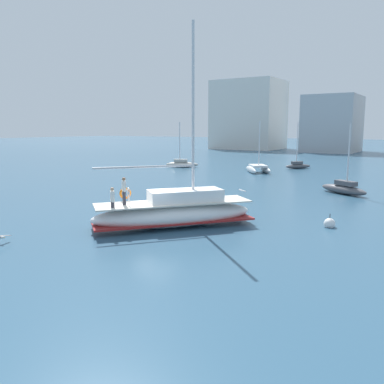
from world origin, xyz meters
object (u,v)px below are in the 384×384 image
moored_cutter_left (182,164)px  moored_sloop_far (344,188)px  main_sailboat (175,212)px  mooring_buoy (330,224)px  seagull (1,237)px  moored_cutter_right (298,165)px  moored_sloop_near (258,168)px

moored_cutter_left → moored_sloop_far: bearing=-25.8°
main_sailboat → mooring_buoy: size_ratio=12.51×
moored_sloop_far → moored_cutter_left: size_ratio=0.94×
moored_cutter_left → seagull: (14.43, -37.60, -0.17)m
moored_cutter_right → mooring_buoy: 34.57m
moored_sloop_near → moored_cutter_left: 12.48m
moored_sloop_near → moored_sloop_far: (13.11, -11.62, -0.06)m
moored_sloop_far → mooring_buoy: moored_sloop_far is taller
main_sailboat → moored_sloop_near: main_sailboat is taller
moored_cutter_right → moored_sloop_near: bearing=-109.3°
main_sailboat → moored_sloop_near: (-7.26, 29.20, -0.33)m
moored_sloop_far → moored_cutter_left: 28.41m
main_sailboat → moored_sloop_far: (5.85, 17.57, -0.38)m
seagull → moored_cutter_left: bearing=111.0°
main_sailboat → moored_sloop_far: main_sailboat is taller
moored_cutter_left → mooring_buoy: (27.48, -25.17, -0.32)m
moored_sloop_near → moored_cutter_right: moored_sloop_near is taller
seagull → mooring_buoy: (13.05, 12.43, -0.15)m
moored_sloop_far → moored_cutter_left: bearing=154.2°
main_sailboat → mooring_buoy: 9.14m
mooring_buoy → moored_cutter_right: bearing=110.8°
moored_sloop_far → moored_cutter_right: (-10.35, 19.53, -0.04)m
moored_sloop_near → moored_sloop_far: bearing=-41.6°
main_sailboat → mooring_buoy: bearing=31.6°
moored_sloop_far → moored_sloop_near: bearing=138.4°
seagull → moored_sloop_far: bearing=66.2°
moored_sloop_near → moored_sloop_far: 17.52m
main_sailboat → seagull: size_ratio=9.95×
main_sailboat → moored_cutter_right: (-4.50, 37.10, -0.42)m
moored_cutter_left → moored_cutter_right: moored_cutter_left is taller
moored_sloop_far → seagull: 27.58m
moored_sloop_far → moored_cutter_left: moored_cutter_left is taller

